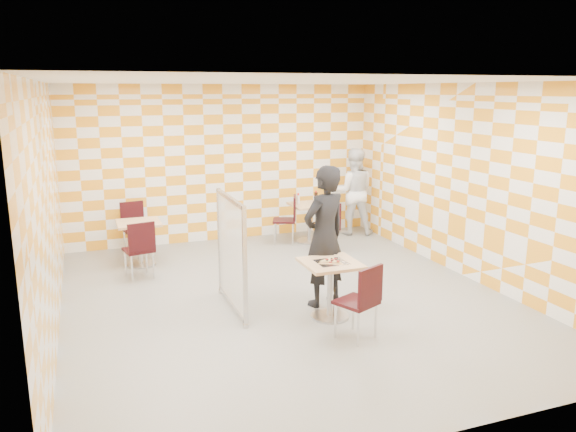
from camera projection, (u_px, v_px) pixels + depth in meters
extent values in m
plane|color=gray|center=(286.00, 298.00, 7.96)|extent=(7.00, 7.00, 0.00)
plane|color=white|center=(286.00, 81.00, 7.30)|extent=(7.00, 7.00, 0.00)
plane|color=white|center=(224.00, 164.00, 10.84)|extent=(6.00, 0.00, 6.00)
plane|color=white|center=(48.00, 211.00, 6.62)|extent=(0.00, 7.00, 7.00)
plane|color=white|center=(469.00, 182.00, 8.65)|extent=(0.00, 7.00, 7.00)
cube|color=tan|center=(331.00, 263.00, 7.15)|extent=(0.70, 0.70, 0.04)
cylinder|color=#A5A5AA|center=(330.00, 290.00, 7.23)|extent=(0.08, 0.08, 0.70)
cylinder|color=#A5A5AA|center=(330.00, 316.00, 7.31)|extent=(0.50, 0.50, 0.03)
cube|color=tan|center=(310.00, 205.00, 10.78)|extent=(0.70, 0.70, 0.04)
cylinder|color=#A5A5AA|center=(309.00, 223.00, 10.86)|extent=(0.08, 0.08, 0.70)
cylinder|color=#A5A5AA|center=(309.00, 241.00, 10.94)|extent=(0.50, 0.50, 0.03)
cube|color=tan|center=(139.00, 223.00, 9.33)|extent=(0.70, 0.70, 0.04)
cylinder|color=#A5A5AA|center=(140.00, 244.00, 9.41)|extent=(0.08, 0.08, 0.70)
cylinder|color=#A5A5AA|center=(141.00, 264.00, 9.48)|extent=(0.50, 0.50, 0.03)
cube|color=black|center=(356.00, 302.00, 6.60)|extent=(0.56, 0.56, 0.04)
cube|color=black|center=(371.00, 286.00, 6.41)|extent=(0.40, 0.21, 0.45)
cylinder|color=silver|center=(353.00, 313.00, 6.89)|extent=(0.03, 0.03, 0.43)
cylinder|color=silver|center=(335.00, 321.00, 6.65)|extent=(0.03, 0.03, 0.43)
cylinder|color=silver|center=(376.00, 321.00, 6.65)|extent=(0.03, 0.03, 0.43)
cylinder|color=silver|center=(358.00, 329.00, 6.42)|extent=(0.03, 0.03, 0.43)
cube|color=black|center=(327.00, 227.00, 10.21)|extent=(0.49, 0.49, 0.04)
cube|color=black|center=(329.00, 216.00, 9.96)|extent=(0.42, 0.12, 0.45)
cylinder|color=silver|center=(333.00, 237.00, 10.45)|extent=(0.03, 0.03, 0.43)
cylinder|color=silver|center=(316.00, 238.00, 10.40)|extent=(0.03, 0.03, 0.43)
cylinder|color=silver|center=(338.00, 242.00, 10.13)|extent=(0.03, 0.03, 0.43)
cylinder|color=silver|center=(319.00, 242.00, 10.07)|extent=(0.03, 0.03, 0.43)
cube|color=black|center=(284.00, 220.00, 10.74)|extent=(0.55, 0.55, 0.04)
cube|color=black|center=(295.00, 208.00, 10.68)|extent=(0.19, 0.40, 0.45)
cylinder|color=silver|center=(276.00, 230.00, 10.96)|extent=(0.03, 0.03, 0.43)
cylinder|color=silver|center=(275.00, 234.00, 10.63)|extent=(0.03, 0.03, 0.43)
cylinder|color=silver|center=(293.00, 230.00, 10.95)|extent=(0.03, 0.03, 0.43)
cylinder|color=silver|center=(293.00, 235.00, 10.62)|extent=(0.03, 0.03, 0.43)
cube|color=black|center=(139.00, 250.00, 8.76)|extent=(0.50, 0.50, 0.04)
cube|color=black|center=(142.00, 237.00, 8.54)|extent=(0.42, 0.13, 0.45)
cylinder|color=silver|center=(146.00, 260.00, 9.04)|extent=(0.03, 0.03, 0.43)
cylinder|color=silver|center=(125.00, 263.00, 8.86)|extent=(0.03, 0.03, 0.43)
cylinder|color=silver|center=(154.00, 265.00, 8.76)|extent=(0.03, 0.03, 0.43)
cylinder|color=silver|center=(132.00, 269.00, 8.58)|extent=(0.03, 0.03, 0.43)
cube|color=black|center=(136.00, 229.00, 10.04)|extent=(0.48, 0.48, 0.04)
cube|color=black|center=(132.00, 214.00, 10.16)|extent=(0.42, 0.10, 0.45)
cylinder|color=silver|center=(129.00, 246.00, 9.87)|extent=(0.03, 0.03, 0.43)
cylinder|color=silver|center=(148.00, 243.00, 10.03)|extent=(0.03, 0.03, 0.43)
cylinder|color=silver|center=(125.00, 241.00, 10.16)|extent=(0.03, 0.03, 0.43)
cylinder|color=silver|center=(143.00, 239.00, 10.32)|extent=(0.03, 0.03, 0.43)
cube|color=white|center=(231.00, 252.00, 7.40)|extent=(0.02, 1.30, 1.40)
cube|color=#B2B2B7|center=(230.00, 199.00, 7.24)|extent=(0.05, 1.30, 0.05)
cube|color=#B2B2B7|center=(233.00, 303.00, 7.56)|extent=(0.05, 1.30, 0.05)
cube|color=#B2B2B7|center=(245.00, 266.00, 6.81)|extent=(0.05, 0.05, 1.50)
cylinder|color=#B2B2B7|center=(246.00, 326.00, 6.98)|extent=(0.08, 0.08, 0.05)
cube|color=#B2B2B7|center=(220.00, 240.00, 8.00)|extent=(0.05, 0.05, 1.50)
cylinder|color=#B2B2B7|center=(221.00, 291.00, 8.17)|extent=(0.08, 0.08, 0.05)
imported|color=black|center=(324.00, 236.00, 7.56)|extent=(0.82, 0.67, 1.93)
imported|color=white|center=(353.00, 191.00, 11.38)|extent=(1.04, 0.93, 1.75)
cube|color=silver|center=(331.00, 262.00, 7.13)|extent=(0.38, 0.34, 0.01)
cone|color=tan|center=(331.00, 261.00, 7.13)|extent=(0.40, 0.40, 0.02)
cone|color=#F2D88C|center=(331.00, 260.00, 7.14)|extent=(0.33, 0.33, 0.01)
cylinder|color=maroon|center=(330.00, 262.00, 7.01)|extent=(0.04, 0.04, 0.01)
cylinder|color=maroon|center=(338.00, 261.00, 7.05)|extent=(0.04, 0.04, 0.01)
cylinder|color=maroon|center=(332.00, 260.00, 7.10)|extent=(0.04, 0.04, 0.01)
cylinder|color=maroon|center=(327.00, 259.00, 7.13)|extent=(0.04, 0.04, 0.01)
cylinder|color=maroon|center=(335.00, 259.00, 7.15)|extent=(0.04, 0.04, 0.01)
torus|color=black|center=(336.00, 260.00, 7.11)|extent=(0.03, 0.03, 0.01)
torus|color=black|center=(332.00, 261.00, 7.06)|extent=(0.03, 0.03, 0.01)
torus|color=black|center=(332.00, 258.00, 7.16)|extent=(0.03, 0.03, 0.01)
torus|color=black|center=(327.00, 260.00, 7.08)|extent=(0.03, 0.03, 0.01)
cylinder|color=white|center=(298.00, 199.00, 10.81)|extent=(0.06, 0.06, 0.16)
cylinder|color=red|center=(298.00, 194.00, 10.79)|extent=(0.04, 0.04, 0.04)
cylinder|color=black|center=(316.00, 197.00, 10.91)|extent=(0.07, 0.07, 0.20)
cylinder|color=red|center=(316.00, 192.00, 10.88)|extent=(0.03, 0.03, 0.03)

